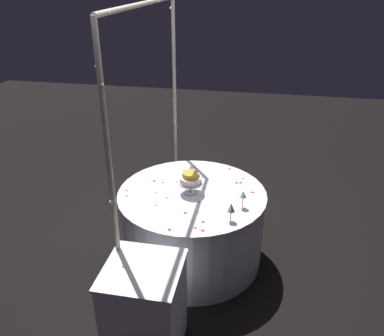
# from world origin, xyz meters

# --- Properties ---
(ground_plane) EXTENTS (12.00, 12.00, 0.00)m
(ground_plane) POSITION_xyz_m (0.00, 0.00, 0.00)
(ground_plane) COLOR black
(decorative_arch) EXTENTS (1.89, 0.06, 2.31)m
(decorative_arch) POSITION_xyz_m (-0.00, 0.36, 1.47)
(decorative_arch) COLOR #B7B29E
(decorative_arch) RESTS_ON ground
(main_table) EXTENTS (1.34, 1.34, 0.72)m
(main_table) POSITION_xyz_m (0.00, 0.00, 0.36)
(main_table) COLOR white
(main_table) RESTS_ON ground
(side_table) EXTENTS (0.52, 0.52, 0.75)m
(side_table) POSITION_xyz_m (-1.08, 0.13, 0.37)
(side_table) COLOR white
(side_table) RESTS_ON ground
(tiered_cake) EXTENTS (0.22, 0.22, 0.21)m
(tiered_cake) POSITION_xyz_m (-0.01, 0.01, 0.86)
(tiered_cake) COLOR silver
(tiered_cake) RESTS_ON main_table
(wine_glass_0) EXTENTS (0.06, 0.06, 0.16)m
(wine_glass_0) POSITION_xyz_m (-0.17, -0.46, 0.84)
(wine_glass_0) COLOR silver
(wine_glass_0) RESTS_ON main_table
(wine_glass_1) EXTENTS (0.07, 0.07, 0.17)m
(wine_glass_1) POSITION_xyz_m (-0.39, -0.39, 0.85)
(wine_glass_1) COLOR silver
(wine_glass_1) RESTS_ON main_table
(wine_glass_2) EXTENTS (0.06, 0.06, 0.18)m
(wine_glass_2) POSITION_xyz_m (0.25, 0.05, 0.86)
(wine_glass_2) COLOR silver
(wine_glass_2) RESTS_ON main_table
(cake_knife) EXTENTS (0.29, 0.11, 0.01)m
(cake_knife) POSITION_xyz_m (-0.12, 0.31, 0.73)
(cake_knife) COLOR silver
(cake_knife) RESTS_ON main_table
(rose_petal_0) EXTENTS (0.04, 0.04, 0.00)m
(rose_petal_0) POSITION_xyz_m (-0.44, -0.18, 0.72)
(rose_petal_0) COLOR #E02D47
(rose_petal_0) RESTS_ON main_table
(rose_petal_1) EXTENTS (0.03, 0.04, 0.00)m
(rose_petal_1) POSITION_xyz_m (0.14, 0.39, 0.72)
(rose_petal_1) COLOR #E02D47
(rose_petal_1) RESTS_ON main_table
(rose_petal_2) EXTENTS (0.04, 0.04, 0.00)m
(rose_petal_2) POSITION_xyz_m (0.27, -0.42, 0.72)
(rose_petal_2) COLOR #E02D47
(rose_petal_2) RESTS_ON main_table
(rose_petal_3) EXTENTS (0.03, 0.03, 0.00)m
(rose_petal_3) POSITION_xyz_m (-0.08, 0.59, 0.72)
(rose_petal_3) COLOR #E02D47
(rose_petal_3) RESTS_ON main_table
(rose_petal_4) EXTENTS (0.03, 0.03, 0.00)m
(rose_petal_4) POSITION_xyz_m (0.35, -0.43, 0.72)
(rose_petal_4) COLOR #E02D47
(rose_petal_4) RESTS_ON main_table
(rose_petal_5) EXTENTS (0.04, 0.04, 0.00)m
(rose_petal_5) POSITION_xyz_m (0.53, -0.29, 0.72)
(rose_petal_5) COLOR #E02D47
(rose_petal_5) RESTS_ON main_table
(rose_petal_6) EXTENTS (0.03, 0.03, 0.00)m
(rose_petal_6) POSITION_xyz_m (0.16, 0.18, 0.72)
(rose_petal_6) COLOR #E02D47
(rose_petal_6) RESTS_ON main_table
(rose_petal_7) EXTENTS (0.03, 0.03, 0.00)m
(rose_petal_7) POSITION_xyz_m (-0.14, 0.20, 0.72)
(rose_petal_7) COLOR #E02D47
(rose_petal_7) RESTS_ON main_table
(rose_petal_8) EXTENTS (0.03, 0.02, 0.00)m
(rose_petal_8) POSITION_xyz_m (0.29, 0.12, 0.72)
(rose_petal_8) COLOR #E02D47
(rose_petal_8) RESTS_ON main_table
(rose_petal_9) EXTENTS (0.05, 0.04, 0.00)m
(rose_petal_9) POSITION_xyz_m (-0.60, 0.06, 0.72)
(rose_petal_9) COLOR #E02D47
(rose_petal_9) RESTS_ON main_table
(rose_petal_10) EXTENTS (0.04, 0.04, 0.00)m
(rose_petal_10) POSITION_xyz_m (-0.34, -0.01, 0.72)
(rose_petal_10) COLOR #E02D47
(rose_petal_10) RESTS_ON main_table
(rose_petal_11) EXTENTS (0.03, 0.03, 0.00)m
(rose_petal_11) POSITION_xyz_m (-0.15, -0.09, 0.72)
(rose_petal_11) COLOR #E02D47
(rose_petal_11) RESTS_ON main_table
(rose_petal_12) EXTENTS (0.03, 0.03, 0.00)m
(rose_petal_12) POSITION_xyz_m (0.27, -0.02, 0.72)
(rose_petal_12) COLOR #E02D47
(rose_petal_12) RESTS_ON main_table
(rose_petal_13) EXTENTS (0.05, 0.04, 0.00)m
(rose_petal_13) POSITION_xyz_m (0.26, -0.38, 0.72)
(rose_petal_13) COLOR #E02D47
(rose_petal_13) RESTS_ON main_table
(rose_petal_14) EXTENTS (0.03, 0.04, 0.00)m
(rose_petal_14) POSITION_xyz_m (0.18, 0.07, 0.72)
(rose_petal_14) COLOR #E02D47
(rose_petal_14) RESTS_ON main_table
(rose_petal_15) EXTENTS (0.03, 0.04, 0.00)m
(rose_petal_15) POSITION_xyz_m (-0.53, -0.13, 0.72)
(rose_petal_15) COLOR #E02D47
(rose_petal_15) RESTS_ON main_table
(rose_petal_16) EXTENTS (0.03, 0.04, 0.00)m
(rose_petal_16) POSITION_xyz_m (-0.56, -0.19, 0.72)
(rose_petal_16) COLOR #E02D47
(rose_petal_16) RESTS_ON main_table
(rose_petal_17) EXTENTS (0.02, 0.03, 0.00)m
(rose_petal_17) POSITION_xyz_m (0.13, 0.30, 0.72)
(rose_petal_17) COLOR #E02D47
(rose_petal_17) RESTS_ON main_table
(rose_petal_18) EXTENTS (0.04, 0.04, 0.00)m
(rose_petal_18) POSITION_xyz_m (0.10, -0.54, 0.72)
(rose_petal_18) COLOR #E02D47
(rose_petal_18) RESTS_ON main_table
(rose_petal_19) EXTENTS (0.03, 0.03, 0.00)m
(rose_petal_19) POSITION_xyz_m (-0.18, 0.55, 0.72)
(rose_petal_19) COLOR #E02D47
(rose_petal_19) RESTS_ON main_table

